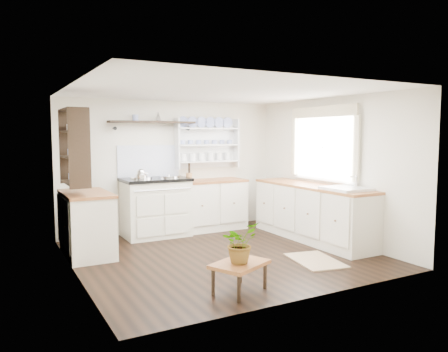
{
  "coord_description": "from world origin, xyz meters",
  "views": [
    {
      "loc": [
        -2.89,
        -5.37,
        1.7
      ],
      "look_at": [
        0.16,
        0.25,
        1.1
      ],
      "focal_mm": 35.0,
      "sensor_mm": 36.0,
      "label": 1
    }
  ],
  "objects": [
    {
      "name": "floor",
      "position": [
        0.0,
        0.0,
        0.0
      ],
      "size": [
        4.0,
        3.8,
        0.01
      ],
      "primitive_type": "cube",
      "color": "black",
      "rests_on": "ground"
    },
    {
      "name": "wall_back",
      "position": [
        0.0,
        1.9,
        1.15
      ],
      "size": [
        4.0,
        0.02,
        2.3
      ],
      "primitive_type": "cube",
      "color": "beige",
      "rests_on": "ground"
    },
    {
      "name": "wall_right",
      "position": [
        2.0,
        0.0,
        1.15
      ],
      "size": [
        0.02,
        3.8,
        2.3
      ],
      "primitive_type": "cube",
      "color": "beige",
      "rests_on": "ground"
    },
    {
      "name": "wall_left",
      "position": [
        -2.0,
        0.0,
        1.15
      ],
      "size": [
        0.02,
        3.8,
        2.3
      ],
      "primitive_type": "cube",
      "color": "beige",
      "rests_on": "ground"
    },
    {
      "name": "ceiling",
      "position": [
        0.0,
        0.0,
        2.3
      ],
      "size": [
        4.0,
        3.8,
        0.01
      ],
      "primitive_type": "cube",
      "color": "white",
      "rests_on": "wall_back"
    },
    {
      "name": "window",
      "position": [
        1.95,
        0.15,
        1.56
      ],
      "size": [
        0.08,
        1.55,
        1.22
      ],
      "color": "white",
      "rests_on": "wall_right"
    },
    {
      "name": "aga_cooker",
      "position": [
        -0.44,
        1.57,
        0.5
      ],
      "size": [
        1.1,
        0.76,
        1.01
      ],
      "color": "silver",
      "rests_on": "floor"
    },
    {
      "name": "back_cabinets",
      "position": [
        0.6,
        1.6,
        0.46
      ],
      "size": [
        1.27,
        0.63,
        0.9
      ],
      "color": "silver",
      "rests_on": "floor"
    },
    {
      "name": "right_cabinets",
      "position": [
        1.7,
        0.1,
        0.46
      ],
      "size": [
        0.62,
        2.43,
        0.9
      ],
      "color": "silver",
      "rests_on": "floor"
    },
    {
      "name": "belfast_sink",
      "position": [
        1.7,
        -0.65,
        0.8
      ],
      "size": [
        0.55,
        0.6,
        0.45
      ],
      "color": "white",
      "rests_on": "right_cabinets"
    },
    {
      "name": "left_cabinets",
      "position": [
        -1.7,
        0.9,
        0.46
      ],
      "size": [
        0.62,
        1.13,
        0.9
      ],
      "color": "silver",
      "rests_on": "floor"
    },
    {
      "name": "plate_rack",
      "position": [
        0.65,
        1.86,
        1.56
      ],
      "size": [
        1.2,
        0.22,
        0.9
      ],
      "color": "white",
      "rests_on": "wall_back"
    },
    {
      "name": "high_shelf",
      "position": [
        -0.4,
        1.78,
        1.91
      ],
      "size": [
        1.5,
        0.29,
        0.16
      ],
      "color": "black",
      "rests_on": "wall_back"
    },
    {
      "name": "left_shelving",
      "position": [
        -1.84,
        0.9,
        1.55
      ],
      "size": [
        0.28,
        0.8,
        1.05
      ],
      "primitive_type": "cube",
      "color": "black",
      "rests_on": "wall_left"
    },
    {
      "name": "kettle",
      "position": [
        -0.72,
        1.45,
        1.04
      ],
      "size": [
        0.18,
        0.18,
        0.22
      ],
      "primitive_type": null,
      "color": "silver",
      "rests_on": "aga_cooker"
    },
    {
      "name": "utensil_crock",
      "position": [
        0.23,
        1.68,
        0.97
      ],
      "size": [
        0.11,
        0.11,
        0.12
      ],
      "primitive_type": "cylinder",
      "color": "#AA733E",
      "rests_on": "back_cabinets"
    },
    {
      "name": "center_table",
      "position": [
        -0.54,
        -1.4,
        0.29
      ],
      "size": [
        0.73,
        0.65,
        0.33
      ],
      "rotation": [
        0.0,
        0.0,
        0.43
      ],
      "color": "brown",
      "rests_on": "floor"
    },
    {
      "name": "potted_plant",
      "position": [
        -0.54,
        -1.4,
        0.55
      ],
      "size": [
        0.49,
        0.46,
        0.44
      ],
      "primitive_type": "imported",
      "rotation": [
        0.0,
        0.0,
        0.36
      ],
      "color": "#3F7233",
      "rests_on": "center_table"
    },
    {
      "name": "floor_rug",
      "position": [
        0.95,
        -0.89,
        0.01
      ],
      "size": [
        0.7,
        0.94,
        0.02
      ],
      "primitive_type": "cube",
      "rotation": [
        0.0,
        0.0,
        -0.18
      ],
      "color": "olive",
      "rests_on": "floor"
    }
  ]
}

